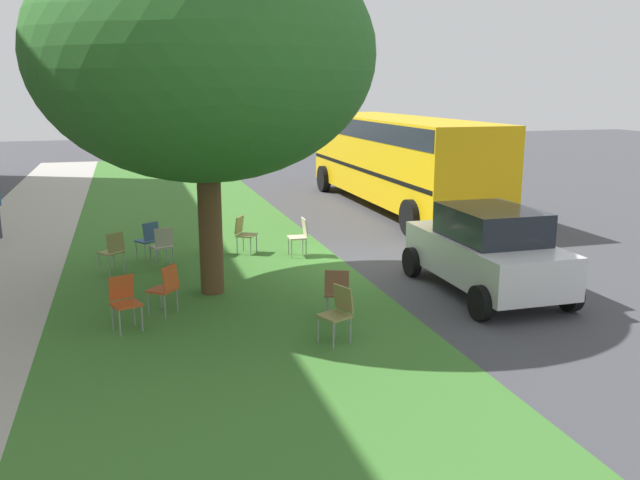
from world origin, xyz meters
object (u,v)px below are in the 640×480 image
Objects in this scene: chair_4 at (165,286)px; chair_9 at (300,234)px; chair_3 at (113,249)px; parked_car at (487,250)px; chair_2 at (149,238)px; chair_7 at (162,244)px; chair_5 at (337,290)px; chair_6 at (244,232)px; street_tree at (204,55)px; school_bus at (397,153)px; chair_8 at (338,310)px; chair_0 at (124,299)px; chair_1 at (208,233)px.

chair_4 and chair_9 have the same top height.
parked_car reaches higher than chair_3.
chair_2 is 0.72m from chair_7.
chair_4 is at bearing 86.34° from parked_car.
chair_5 is 1.00× the size of chair_6.
chair_4 is 1.00× the size of chair_5.
parked_car is (-4.33, -3.85, 0.32)m from chair_6.
street_tree is 4.65m from chair_3.
street_tree is 1.79× the size of parked_car.
school_bus is (5.30, -4.59, 1.24)m from chair_9.
chair_2 is at bearing 20.48° from street_tree.
chair_5 is 1.00× the size of chair_7.
chair_7 is 5.74m from chair_8.
chair_4 is (0.53, -0.67, 0.00)m from chair_0.
street_tree is 4.09m from chair_4.
chair_0 is 0.86m from chair_4.
chair_4 is 3.23m from chair_7.
parked_car is at bearing -122.11° from chair_7.
chair_4 is at bearing 135.95° from chair_9.
parked_car is (-3.37, -6.77, 0.32)m from chair_3.
chair_0 is 0.24× the size of parked_car.
chair_5 is (-4.04, -3.62, 0.00)m from chair_3.
parked_car is at bearing 167.84° from school_bus.
parked_car is (0.67, -3.15, 0.32)m from chair_5.
school_bus reaches higher than chair_6.
chair_7 is at bearing 23.62° from chair_8.
chair_2 is 0.24× the size of parked_car.
chair_5 is 3.24m from parked_car.
chair_7 is at bearing 110.84° from chair_6.
chair_1 is (2.95, -0.29, -3.84)m from street_tree.
chair_5 and chair_8 have the same top height.
chair_0 is 3.85m from chair_7.
chair_4 is at bearing 139.65° from street_tree.
chair_1 is at bearing 46.57° from parked_car.
chair_3 is 0.24× the size of parked_car.
chair_5 and chair_7 have the same top height.
chair_1 and chair_8 have the same top height.
street_tree is at bearing 73.58° from parked_car.
chair_9 is at bearing -116.87° from chair_6.
chair_9 is (2.26, -2.31, -3.84)m from street_tree.
school_bus is at bearing -42.42° from street_tree.
chair_9 is at bearing -8.51° from chair_8.
parked_car reaches higher than chair_8.
chair_2 is at bearing 54.54° from parked_car.
chair_7 is (0.24, -1.02, 0.00)m from chair_3.
school_bus is at bearing -57.05° from chair_3.
street_tree reaches higher than chair_5.
chair_2 and chair_4 have the same top height.
chair_3 and chair_6 have the same top height.
chair_3 is 7.57m from parked_car.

